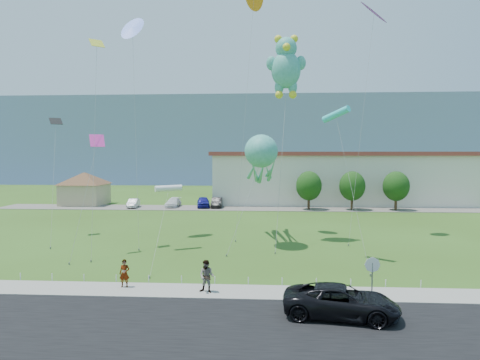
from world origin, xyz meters
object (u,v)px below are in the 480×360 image
pedestrian_left (124,273)px  parked_car_black (217,202)px  warehouse (403,177)px  octopus_kite (261,160)px  pedestrian_right (207,276)px  parked_car_white (173,202)px  teddy_bear_kite (286,65)px  stop_sign (372,269)px  parked_car_blue (203,202)px  suv (341,301)px  parked_car_silver (133,203)px  pavilion (85,185)px

pedestrian_left → parked_car_black: bearing=86.5°
warehouse → octopus_kite: (-22.40, -32.95, 3.15)m
pedestrian_right → parked_car_black: bearing=110.1°
parked_car_white → teddy_bear_kite: 31.77m
pedestrian_right → stop_sign: bearing=6.7°
octopus_kite → parked_car_white: bearing=118.1°
warehouse → parked_car_blue: warehouse is taller
warehouse → parked_car_white: warehouse is taller
warehouse → pedestrian_right: warehouse is taller
pedestrian_left → pedestrian_right: (4.87, -0.64, 0.10)m
suv → parked_car_silver: 46.88m
parked_car_silver → teddy_bear_kite: size_ratio=0.21×
pavilion → parked_car_blue: (18.82, -2.34, -2.20)m
pavilion → warehouse: bearing=6.8°
pedestrian_right → parked_car_silver: (-16.12, 37.79, -0.31)m
pedestrian_right → parked_car_silver: bearing=127.4°
parked_car_silver → octopus_kite: (18.96, -23.71, 6.58)m
pedestrian_left → parked_car_white: bearing=96.2°
suv → teddy_bear_kite: 23.97m
parked_car_black → parked_car_silver: bearing=-177.7°
stop_sign → parked_car_white: (-19.19, 40.11, -1.18)m
parked_car_blue → parked_car_black: 2.00m
parked_car_blue → parked_car_black: (2.00, 0.08, -0.05)m
suv → pedestrian_right: 7.51m
parked_car_white → suv: bearing=-67.0°
suv → pedestrian_left: 12.29m
parked_car_white → pavilion: bearing=172.3°
pedestrian_left → teddy_bear_kite: size_ratio=0.09×
parked_car_silver → parked_car_white: (5.67, 1.15, 0.00)m
suv → stop_sign: bearing=-35.8°
parked_car_white → parked_car_blue: size_ratio=0.98×
parked_car_black → octopus_kite: size_ratio=0.39×
pedestrian_left → parked_car_silver: bearing=104.7°
pedestrian_right → parked_car_white: pedestrian_right is taller
pedestrian_right → octopus_kite: octopus_kite is taller
teddy_bear_kite → pavilion: bearing=139.5°
pavilion → suv: pavilion is taller
parked_car_white → parked_car_blue: 4.51m
pedestrian_right → octopus_kite: 15.67m
parked_car_blue → parked_car_black: parked_car_blue is taller
parked_car_blue → teddy_bear_kite: size_ratio=0.24×
suv → pedestrian_right: pedestrian_right is taller
warehouse → pavilion: bearing=-173.2°
parked_car_silver → parked_car_blue: bearing=-1.2°
warehouse → pedestrian_left: warehouse is taller
pedestrian_left → teddy_bear_kite: (9.87, 14.96, 14.81)m
pedestrian_left → parked_car_white: size_ratio=0.37×
pedestrian_right → parked_car_white: size_ratio=0.41×
pavilion → stop_sign: (33.50, -42.21, -1.15)m
parked_car_blue → octopus_kite: size_ratio=0.41×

